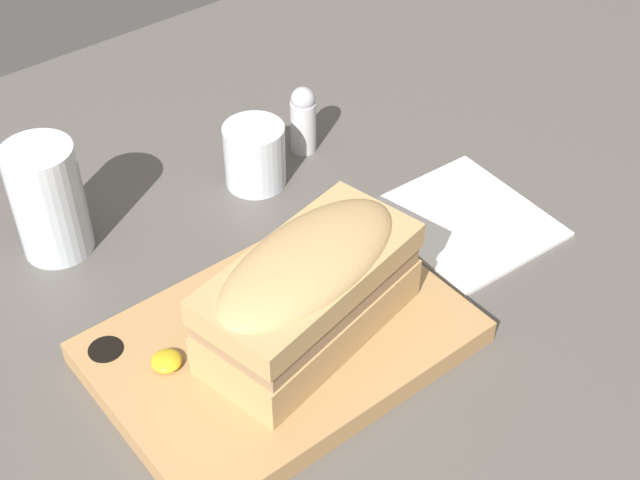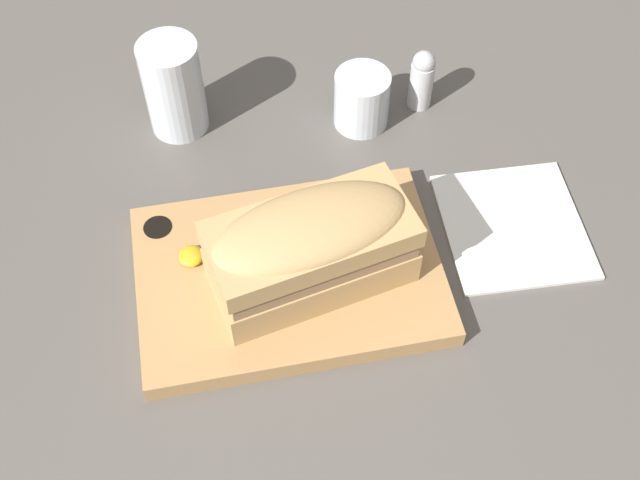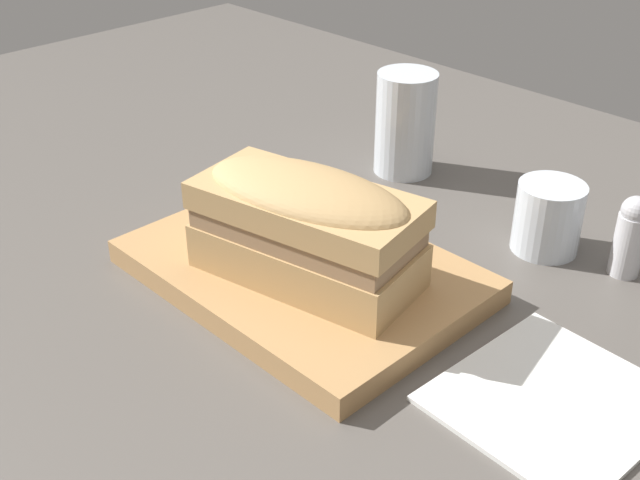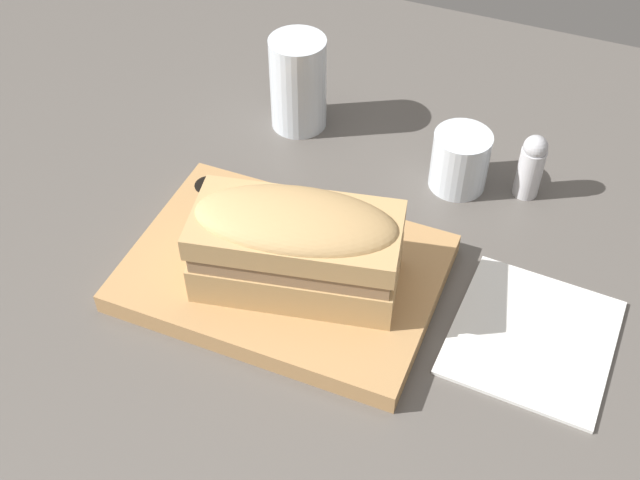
# 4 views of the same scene
# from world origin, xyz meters

# --- Properties ---
(dining_table) EXTENTS (1.58, 1.08, 0.02)m
(dining_table) POSITION_xyz_m (0.00, 0.00, 0.01)
(dining_table) COLOR #56514C
(dining_table) RESTS_ON ground
(serving_board) EXTENTS (0.29, 0.20, 0.02)m
(serving_board) POSITION_xyz_m (-0.00, -0.01, 0.03)
(serving_board) COLOR tan
(serving_board) RESTS_ON dining_table
(sandwich) EXTENTS (0.20, 0.12, 0.09)m
(sandwich) POSITION_xyz_m (0.02, -0.03, 0.09)
(sandwich) COLOR tan
(sandwich) RESTS_ON serving_board
(mustard_dollop) EXTENTS (0.02, 0.02, 0.01)m
(mustard_dollop) POSITION_xyz_m (-0.09, 0.02, 0.05)
(mustard_dollop) COLOR gold
(mustard_dollop) RESTS_ON serving_board
(water_glass) EXTENTS (0.06, 0.06, 0.11)m
(water_glass) POSITION_xyz_m (-0.08, 0.22, 0.07)
(water_glass) COLOR silver
(water_glass) RESTS_ON dining_table
(wine_glass) EXTENTS (0.06, 0.06, 0.07)m
(wine_glass) POSITION_xyz_m (0.12, 0.19, 0.05)
(wine_glass) COLOR silver
(wine_glass) RESTS_ON dining_table
(napkin) EXTENTS (0.15, 0.16, 0.00)m
(napkin) POSITION_xyz_m (0.24, 0.01, 0.02)
(napkin) COLOR white
(napkin) RESTS_ON dining_table
(salt_shaker) EXTENTS (0.03, 0.03, 0.08)m
(salt_shaker) POSITION_xyz_m (0.19, 0.20, 0.06)
(salt_shaker) COLOR silver
(salt_shaker) RESTS_ON dining_table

